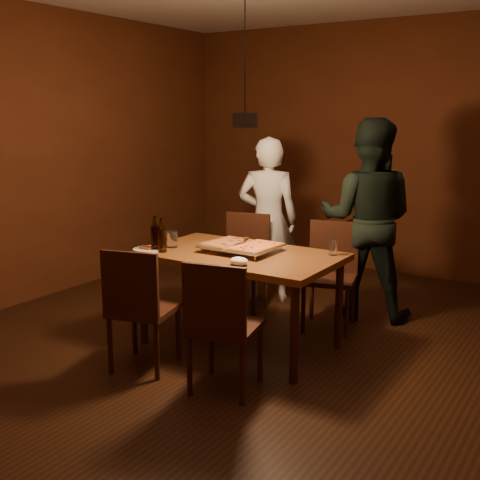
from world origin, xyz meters
The scene contains 19 objects.
room_shell centered at (0.00, 0.00, 1.40)m, with size 6.00×6.00×6.00m.
dining_table centered at (-0.15, 0.17, 0.68)m, with size 1.50×0.90×0.75m.
chair_far_left centered at (-0.59, 0.93, 0.54)m, with size 0.50×0.50×0.49m.
chair_far_right centered at (0.26, 0.98, 0.54)m, with size 0.51×0.51×0.49m.
chair_near_left centered at (-0.48, -0.63, 0.54)m, with size 0.51×0.51×0.49m.
chair_near_right centered at (0.20, -0.61, 0.54)m, with size 0.50×0.50×0.49m.
pizza_tray centered at (-0.16, 0.21, 0.77)m, with size 0.55×0.45×0.05m, color silver.
pizza_meat centered at (-0.30, 0.21, 0.81)m, with size 0.25×0.39×0.02m, color maroon.
pizza_cheese centered at (-0.03, 0.21, 0.81)m, with size 0.26×0.42×0.02m, color gold.
spatula centered at (-0.16, 0.22, 0.81)m, with size 0.09×0.24×0.04m, color silver, non-canonical shape.
beer_bottle_a centered at (-0.75, -0.11, 0.89)m, with size 0.07×0.07×0.27m.
beer_bottle_b centered at (-0.67, -0.13, 0.88)m, with size 0.07×0.07×0.26m.
water_glass_left centered at (-0.70, 0.04, 0.82)m, with size 0.08×0.08×0.13m, color silver.
water_glass_right centered at (0.48, 0.48, 0.81)m, with size 0.06×0.06×0.12m, color silver.
plate_slice centered at (-0.79, -0.15, 0.76)m, with size 0.23×0.23×0.03m.
napkin centered at (0.05, -0.16, 0.78)m, with size 0.14×0.10×0.06m, color white.
diner_white centered at (-0.56, 1.31, 0.79)m, with size 0.58×0.38×1.58m, color silver.
diner_dark centered at (0.41, 1.38, 0.88)m, with size 0.86×0.67×1.76m, color black.
pendant_lamp centered at (0.00, 0.00, 1.76)m, with size 0.18×0.18×1.10m.
Camera 1 is at (2.27, -3.61, 1.81)m, focal length 45.00 mm.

